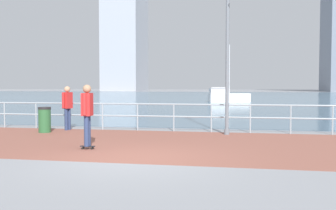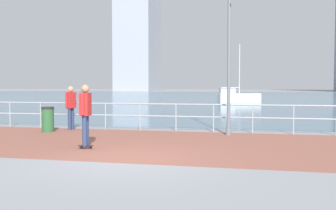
{
  "view_description": "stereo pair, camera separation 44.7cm",
  "coord_description": "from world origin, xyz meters",
  "px_view_note": "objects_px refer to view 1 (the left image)",
  "views": [
    {
      "loc": [
        2.57,
        -8.86,
        1.73
      ],
      "look_at": [
        0.21,
        3.38,
        1.1
      ],
      "focal_mm": 42.32,
      "sensor_mm": 36.0,
      "label": 1
    },
    {
      "loc": [
        3.0,
        -8.77,
        1.73
      ],
      "look_at": [
        0.21,
        3.38,
        1.1
      ],
      "focal_mm": 42.32,
      "sensor_mm": 36.0,
      "label": 2
    }
  ],
  "objects_px": {
    "trash_bin": "(45,120)",
    "sailboat_ivory": "(228,97)",
    "skateboarder": "(87,110)",
    "lamppost": "(230,44)",
    "bystander": "(67,104)"
  },
  "relations": [
    {
      "from": "bystander",
      "to": "skateboarder",
      "type": "bearing_deg",
      "value": -58.77
    },
    {
      "from": "skateboarder",
      "to": "trash_bin",
      "type": "relative_size",
      "value": 1.87
    },
    {
      "from": "bystander",
      "to": "sailboat_ivory",
      "type": "height_order",
      "value": "sailboat_ivory"
    },
    {
      "from": "skateboarder",
      "to": "bystander",
      "type": "relative_size",
      "value": 1.03
    },
    {
      "from": "lamppost",
      "to": "skateboarder",
      "type": "height_order",
      "value": "lamppost"
    },
    {
      "from": "sailboat_ivory",
      "to": "skateboarder",
      "type": "bearing_deg",
      "value": -94.66
    },
    {
      "from": "lamppost",
      "to": "sailboat_ivory",
      "type": "relative_size",
      "value": 0.98
    },
    {
      "from": "lamppost",
      "to": "skateboarder",
      "type": "xyz_separation_m",
      "value": [
        -3.65,
        -3.79,
        -2.1
      ]
    },
    {
      "from": "skateboarder",
      "to": "sailboat_ivory",
      "type": "xyz_separation_m",
      "value": [
        2.5,
        30.62,
        -0.49
      ]
    },
    {
      "from": "lamppost",
      "to": "bystander",
      "type": "height_order",
      "value": "lamppost"
    },
    {
      "from": "sailboat_ivory",
      "to": "bystander",
      "type": "bearing_deg",
      "value": -100.74
    },
    {
      "from": "skateboarder",
      "to": "trash_bin",
      "type": "height_order",
      "value": "skateboarder"
    },
    {
      "from": "lamppost",
      "to": "trash_bin",
      "type": "height_order",
      "value": "lamppost"
    },
    {
      "from": "trash_bin",
      "to": "sailboat_ivory",
      "type": "distance_m",
      "value": 27.89
    },
    {
      "from": "bystander",
      "to": "sailboat_ivory",
      "type": "distance_m",
      "value": 26.93
    }
  ]
}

